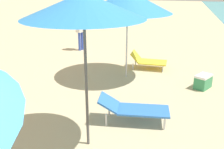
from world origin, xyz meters
TOP-DOWN VIEW (x-y plane):
  - umbrella_second at (0.00, 3.70)m, footprint 1.97×1.97m
  - lounger_second_shoreside at (0.67, 4.68)m, footprint 1.53×0.72m
  - umbrella_farthest at (0.01, 7.40)m, footprint 2.58×2.58m
  - lounger_farthest_shoreside at (0.56, 8.38)m, footprint 1.19×0.65m
  - person_walking_near at (-2.50, 10.24)m, footprint 0.34×0.42m
  - cooler_box at (2.26, 7.00)m, footprint 0.54×0.61m

SIDE VIEW (x-z plane):
  - cooler_box at x=2.26m, z-range 0.00..0.39m
  - lounger_farthest_shoreside at x=0.56m, z-range 0.00..0.56m
  - lounger_second_shoreside at x=0.67m, z-range 0.04..0.60m
  - person_walking_near at x=-2.50m, z-range 0.16..1.73m
  - umbrella_farthest at x=0.01m, z-range 0.95..3.61m
  - umbrella_second at x=0.00m, z-range 1.11..3.86m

